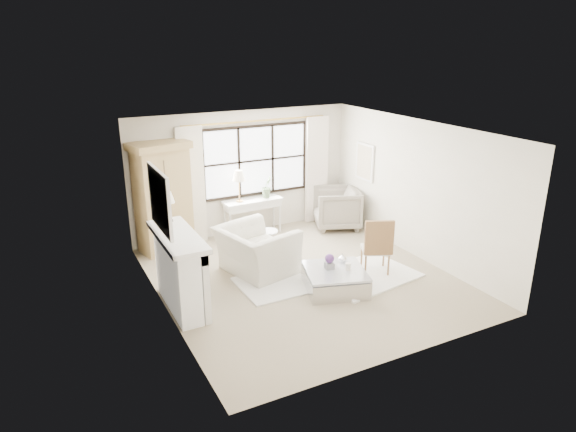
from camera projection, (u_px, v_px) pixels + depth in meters
name	position (u px, v px, depth m)	size (l,w,h in m)	color
floor	(303.00, 278.00, 9.32)	(5.50, 5.50, 0.00)	tan
ceiling	(305.00, 130.00, 8.43)	(5.50, 5.50, 0.00)	silver
wall_back	(243.00, 173.00, 11.19)	(5.00, 5.00, 0.00)	beige
wall_front	(408.00, 267.00, 6.57)	(5.00, 5.00, 0.00)	silver
wall_left	(160.00, 231.00, 7.79)	(5.50, 5.50, 0.00)	silver
wall_right	(417.00, 189.00, 9.96)	(5.50, 5.50, 0.00)	silver
window_pane	(256.00, 160.00, 11.22)	(2.40, 0.02, 1.50)	silver
window_frame	(256.00, 161.00, 11.21)	(2.50, 0.04, 1.50)	black
curtain_rod	(256.00, 121.00, 10.88)	(0.04, 0.04, 3.30)	#AF893C
curtain_left	(192.00, 186.00, 10.62)	(0.55, 0.10, 2.47)	silver
curtain_right	(317.00, 170.00, 11.92)	(0.55, 0.10, 2.47)	white
fireplace	(178.00, 270.00, 8.12)	(0.58, 1.66, 1.26)	white
mirror_frame	(160.00, 200.00, 7.65)	(0.05, 1.15, 0.95)	white
mirror_glass	(162.00, 200.00, 7.66)	(0.02, 1.00, 0.80)	silver
art_frame	(365.00, 162.00, 11.31)	(0.04, 0.62, 0.82)	white
art_canvas	(364.00, 162.00, 11.30)	(0.01, 0.52, 0.72)	beige
mantel_lamp	(168.00, 199.00, 8.34)	(0.22, 0.22, 0.51)	black
armoire	(163.00, 197.00, 10.22)	(1.25, 0.94, 2.24)	tan
console_table	(253.00, 217.00, 11.32)	(1.31, 0.49, 0.80)	silver
console_lamp	(239.00, 177.00, 10.86)	(0.28, 0.28, 0.69)	#A67739
orchid_plant	(267.00, 187.00, 11.27)	(0.27, 0.22, 0.49)	#59734C
side_table	(268.00, 239.00, 10.26)	(0.40, 0.40, 0.51)	silver
rug_left	(286.00, 282.00, 9.15)	(1.66, 1.17, 0.03)	white
rug_right	(365.00, 275.00, 9.41)	(1.78, 1.34, 0.03)	white
club_armchair	(256.00, 250.00, 9.44)	(1.32, 1.16, 0.86)	beige
wingback_chair	(337.00, 208.00, 11.72)	(0.98, 1.01, 0.92)	gray
french_chair	(375.00, 258.00, 9.43)	(0.64, 0.64, 1.08)	olive
coffee_table	(335.00, 280.00, 8.84)	(1.26, 1.26, 0.38)	silver
planter_box	(329.00, 266.00, 8.80)	(0.15, 0.15, 0.11)	gray
planter_flowers	(330.00, 258.00, 8.76)	(0.16, 0.16, 0.16)	#562D71
pillar_candle	(348.00, 266.00, 8.75)	(0.09, 0.09, 0.12)	silver
coffee_vase	(343.00, 258.00, 9.05)	(0.15, 0.15, 0.16)	white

